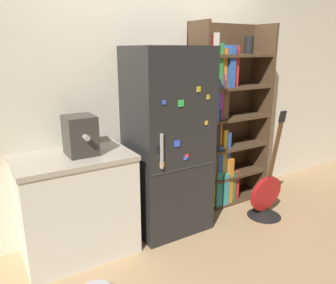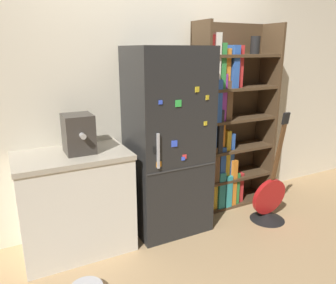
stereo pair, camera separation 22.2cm
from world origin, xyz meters
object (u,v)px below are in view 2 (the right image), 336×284
bookshelf (223,128)px  espresso_machine (78,134)px  refrigerator (167,142)px  guitar (269,205)px

bookshelf → espresso_machine: 1.57m
refrigerator → espresso_machine: size_ratio=5.44×
bookshelf → guitar: 0.92m
bookshelf → guitar: size_ratio=1.72×
refrigerator → bookshelf: bookshelf is taller
refrigerator → espresso_machine: refrigerator is taller
espresso_machine → guitar: size_ratio=0.28×
refrigerator → espresso_machine: (-0.81, 0.01, 0.17)m
refrigerator → bookshelf: size_ratio=0.88×
espresso_machine → guitar: 2.02m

